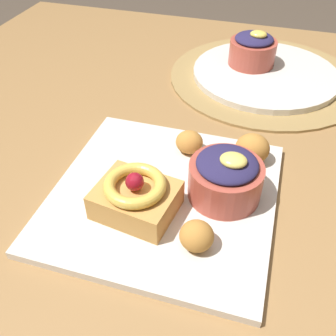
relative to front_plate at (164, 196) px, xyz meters
The scene contains 10 objects.
dining_table 0.15m from the front_plate, 84.61° to the left, with size 1.22×1.14×0.73m.
woven_placemat 0.40m from the front_plate, 76.02° to the left, with size 0.39×0.39×0.01m, color #997A47.
front_plate is the anchor object (origin of this frame).
cake_slice 0.06m from the front_plate, 120.80° to the right, with size 0.11×0.10×0.06m.
berry_ramekin 0.09m from the front_plate, 14.12° to the left, with size 0.10×0.10×0.07m.
fritter_front 0.10m from the front_plate, 49.91° to the right, with size 0.04×0.04×0.04m, color #BC7F38.
fritter_middle 0.10m from the front_plate, 83.96° to the left, with size 0.04×0.04×0.04m, color #BC7F38.
fritter_back 0.15m from the front_plate, 44.66° to the left, with size 0.05×0.05×0.04m, color #BC7F38.
back_plate 0.40m from the front_plate, 76.02° to the left, with size 0.30×0.30×0.01m, color silver.
back_ramekin 0.42m from the front_plate, 81.25° to the left, with size 0.09×0.09×0.07m.
Camera 1 is at (0.10, -0.47, 1.12)m, focal length 41.30 mm.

